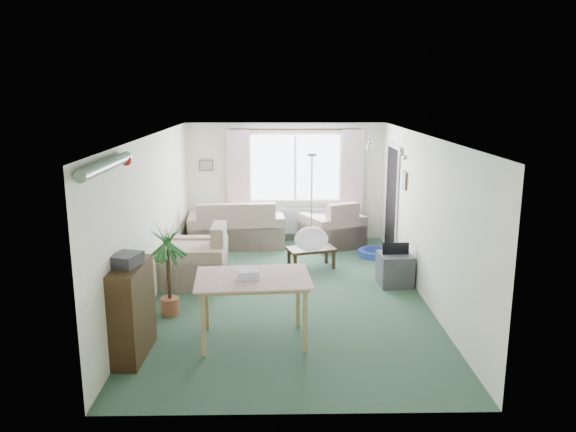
{
  "coord_description": "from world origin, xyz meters",
  "views": [
    {
      "loc": [
        -0.16,
        -8.08,
        3.04
      ],
      "look_at": [
        0.0,
        0.3,
        1.15
      ],
      "focal_mm": 35.0,
      "sensor_mm": 36.0,
      "label": 1
    }
  ],
  "objects_px": {
    "armchair_left": "(194,254)",
    "tv_cube": "(395,269)",
    "sofa": "(236,223)",
    "houseplant": "(168,270)",
    "armchair_corner": "(332,223)",
    "bookshelf": "(132,311)",
    "dining_table": "(254,310)",
    "coffee_table": "(311,258)",
    "pet_bed": "(375,253)"
  },
  "relations": [
    {
      "from": "armchair_corner",
      "to": "armchair_left",
      "type": "relative_size",
      "value": 0.98
    },
    {
      "from": "dining_table",
      "to": "houseplant",
      "type": "bearing_deg",
      "value": 144.86
    },
    {
      "from": "tv_cube",
      "to": "armchair_corner",
      "type": "bearing_deg",
      "value": 105.95
    },
    {
      "from": "armchair_corner",
      "to": "coffee_table",
      "type": "distance_m",
      "value": 1.56
    },
    {
      "from": "bookshelf",
      "to": "armchair_corner",
      "type": "bearing_deg",
      "value": 62.01
    },
    {
      "from": "sofa",
      "to": "armchair_corner",
      "type": "relative_size",
      "value": 1.8
    },
    {
      "from": "armchair_corner",
      "to": "tv_cube",
      "type": "height_order",
      "value": "armchair_corner"
    },
    {
      "from": "pet_bed",
      "to": "armchair_left",
      "type": "bearing_deg",
      "value": -156.58
    },
    {
      "from": "coffee_table",
      "to": "armchair_left",
      "type": "bearing_deg",
      "value": -160.26
    },
    {
      "from": "tv_cube",
      "to": "houseplant",
      "type": "bearing_deg",
      "value": -163.43
    },
    {
      "from": "armchair_left",
      "to": "houseplant",
      "type": "relative_size",
      "value": 0.82
    },
    {
      "from": "armchair_left",
      "to": "coffee_table",
      "type": "relative_size",
      "value": 1.32
    },
    {
      "from": "sofa",
      "to": "pet_bed",
      "type": "bearing_deg",
      "value": 158.61
    },
    {
      "from": "armchair_left",
      "to": "coffee_table",
      "type": "distance_m",
      "value": 2.06
    },
    {
      "from": "sofa",
      "to": "bookshelf",
      "type": "bearing_deg",
      "value": 75.19
    },
    {
      "from": "dining_table",
      "to": "pet_bed",
      "type": "bearing_deg",
      "value": 59.32
    },
    {
      "from": "bookshelf",
      "to": "pet_bed",
      "type": "distance_m",
      "value": 5.29
    },
    {
      "from": "armchair_corner",
      "to": "bookshelf",
      "type": "bearing_deg",
      "value": 34.18
    },
    {
      "from": "dining_table",
      "to": "tv_cube",
      "type": "relative_size",
      "value": 2.33
    },
    {
      "from": "bookshelf",
      "to": "coffee_table",
      "type": "bearing_deg",
      "value": 57.66
    },
    {
      "from": "dining_table",
      "to": "bookshelf",
      "type": "bearing_deg",
      "value": -164.46
    },
    {
      "from": "dining_table",
      "to": "tv_cube",
      "type": "xyz_separation_m",
      "value": [
        2.16,
        2.0,
        -0.15
      ]
    },
    {
      "from": "houseplant",
      "to": "armchair_left",
      "type": "bearing_deg",
      "value": 83.68
    },
    {
      "from": "armchair_left",
      "to": "tv_cube",
      "type": "xyz_separation_m",
      "value": [
        3.2,
        -0.19,
        -0.22
      ]
    },
    {
      "from": "armchair_left",
      "to": "coffee_table",
      "type": "height_order",
      "value": "armchair_left"
    },
    {
      "from": "dining_table",
      "to": "pet_bed",
      "type": "distance_m",
      "value": 4.15
    },
    {
      "from": "armchair_left",
      "to": "bookshelf",
      "type": "xyz_separation_m",
      "value": [
        -0.34,
        -2.58,
        0.08
      ]
    },
    {
      "from": "armchair_left",
      "to": "houseplant",
      "type": "height_order",
      "value": "houseplant"
    },
    {
      "from": "armchair_left",
      "to": "houseplant",
      "type": "bearing_deg",
      "value": -6.35
    },
    {
      "from": "houseplant",
      "to": "pet_bed",
      "type": "distance_m",
      "value": 4.31
    },
    {
      "from": "armchair_left",
      "to": "armchair_corner",
      "type": "bearing_deg",
      "value": 131.41
    },
    {
      "from": "bookshelf",
      "to": "pet_bed",
      "type": "relative_size",
      "value": 1.79
    },
    {
      "from": "coffee_table",
      "to": "tv_cube",
      "type": "xyz_separation_m",
      "value": [
        1.28,
        -0.88,
        0.07
      ]
    },
    {
      "from": "houseplant",
      "to": "dining_table",
      "type": "distance_m",
      "value": 1.47
    },
    {
      "from": "houseplant",
      "to": "tv_cube",
      "type": "xyz_separation_m",
      "value": [
        3.35,
        1.17,
        -0.39
      ]
    },
    {
      "from": "pet_bed",
      "to": "houseplant",
      "type": "bearing_deg",
      "value": -140.52
    },
    {
      "from": "armchair_left",
      "to": "bookshelf",
      "type": "bearing_deg",
      "value": -7.55
    },
    {
      "from": "sofa",
      "to": "armchair_left",
      "type": "bearing_deg",
      "value": 71.97
    },
    {
      "from": "sofa",
      "to": "dining_table",
      "type": "bearing_deg",
      "value": 92.3
    },
    {
      "from": "sofa",
      "to": "tv_cube",
      "type": "xyz_separation_m",
      "value": [
        2.68,
        -2.35,
        -0.21
      ]
    },
    {
      "from": "coffee_table",
      "to": "tv_cube",
      "type": "relative_size",
      "value": 1.45
    },
    {
      "from": "armchair_left",
      "to": "tv_cube",
      "type": "relative_size",
      "value": 1.91
    },
    {
      "from": "sofa",
      "to": "houseplant",
      "type": "height_order",
      "value": "houseplant"
    },
    {
      "from": "sofa",
      "to": "pet_bed",
      "type": "distance_m",
      "value": 2.78
    },
    {
      "from": "sofa",
      "to": "armchair_corner",
      "type": "distance_m",
      "value": 1.9
    },
    {
      "from": "armchair_corner",
      "to": "houseplant",
      "type": "distance_m",
      "value": 4.34
    },
    {
      "from": "armchair_corner",
      "to": "dining_table",
      "type": "bearing_deg",
      "value": 46.86
    },
    {
      "from": "bookshelf",
      "to": "dining_table",
      "type": "height_order",
      "value": "bookshelf"
    },
    {
      "from": "pet_bed",
      "to": "coffee_table",
      "type": "bearing_deg",
      "value": -151.22
    },
    {
      "from": "dining_table",
      "to": "coffee_table",
      "type": "bearing_deg",
      "value": 72.99
    }
  ]
}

